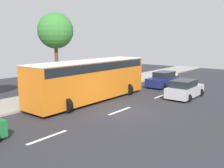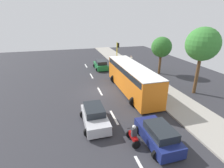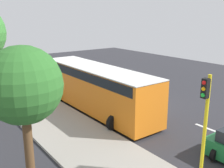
# 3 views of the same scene
# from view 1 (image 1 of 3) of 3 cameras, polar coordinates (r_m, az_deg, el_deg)

# --- Properties ---
(ground_plane) EXTENTS (40.00, 60.00, 0.10)m
(ground_plane) POSITION_cam_1_polar(r_m,az_deg,el_deg) (17.32, 1.78, -6.22)
(ground_plane) COLOR #2D2D33
(sidewalk) EXTENTS (4.00, 60.00, 0.15)m
(sidewalk) POSITION_cam_1_polar(r_m,az_deg,el_deg) (22.05, -13.02, -2.62)
(sidewalk) COLOR #9E998E
(sidewalk) RESTS_ON ground
(lane_stripe_far_north) EXTENTS (0.20, 2.40, 0.01)m
(lane_stripe_far_north) POSITION_cam_1_polar(r_m,az_deg,el_deg) (27.66, 16.74, -0.42)
(lane_stripe_far_north) COLOR white
(lane_stripe_far_north) RESTS_ON ground
(lane_stripe_north) EXTENTS (0.20, 2.40, 0.01)m
(lane_stripe_north) POSITION_cam_1_polar(r_m,az_deg,el_deg) (22.27, 11.01, -2.60)
(lane_stripe_north) COLOR white
(lane_stripe_north) RESTS_ON ground
(lane_stripe_mid) EXTENTS (0.20, 2.40, 0.01)m
(lane_stripe_mid) POSITION_cam_1_polar(r_m,az_deg,el_deg) (17.30, 1.78, -6.04)
(lane_stripe_mid) COLOR white
(lane_stripe_mid) RESTS_ON ground
(lane_stripe_south) EXTENTS (0.20, 2.40, 0.01)m
(lane_stripe_south) POSITION_cam_1_polar(r_m,az_deg,el_deg) (13.22, -14.22, -11.47)
(lane_stripe_south) COLOR white
(lane_stripe_south) RESTS_ON ground
(car_silver) EXTENTS (2.23, 4.03, 1.52)m
(car_silver) POSITION_cam_1_polar(r_m,az_deg,el_deg) (21.88, 15.96, -1.15)
(car_silver) COLOR #B7B7BC
(car_silver) RESTS_ON ground
(car_dark_blue) EXTENTS (2.22, 4.05, 1.52)m
(car_dark_blue) POSITION_cam_1_polar(r_m,az_deg,el_deg) (26.61, 11.32, 0.95)
(car_dark_blue) COLOR navy
(car_dark_blue) RESTS_ON ground
(city_bus) EXTENTS (3.20, 11.00, 3.16)m
(city_bus) POSITION_cam_1_polar(r_m,az_deg,el_deg) (19.94, -4.81, 1.47)
(city_bus) COLOR orange
(city_bus) RESTS_ON ground
(motorcycle) EXTENTS (0.60, 1.30, 1.53)m
(motorcycle) POSITION_cam_1_polar(r_m,az_deg,el_deg) (25.49, 14.10, 0.30)
(motorcycle) COLOR black
(motorcycle) RESTS_ON ground
(street_tree_center) EXTENTS (3.56, 3.56, 7.43)m
(street_tree_center) POSITION_cam_1_polar(r_m,az_deg,el_deg) (26.45, -12.55, 11.50)
(street_tree_center) COLOR brown
(street_tree_center) RESTS_ON ground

